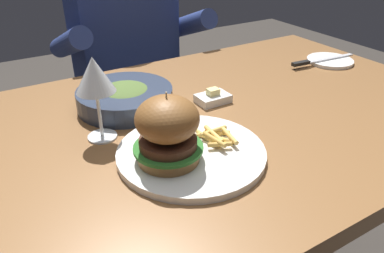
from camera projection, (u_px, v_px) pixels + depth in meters
name	position (u px, v px, depth m)	size (l,w,h in m)	color
dining_table	(198.00, 153.00, 0.89)	(1.37, 0.80, 0.74)	brown
main_plate	(191.00, 153.00, 0.71)	(0.28, 0.28, 0.01)	white
burger_sandwich	(168.00, 130.00, 0.65)	(0.13, 0.13, 0.13)	#9E6B38
fries_pile	(215.00, 136.00, 0.73)	(0.07, 0.09, 0.02)	#E0B251
wine_glass	(94.00, 77.00, 0.71)	(0.08, 0.08, 0.17)	silver
bread_plate	(330.00, 61.00, 1.17)	(0.14, 0.14, 0.01)	white
table_knife	(318.00, 60.00, 1.15)	(0.24, 0.04, 0.01)	silver
butter_dish	(213.00, 98.00, 0.92)	(0.08, 0.06, 0.04)	white
soup_bowl	(125.00, 97.00, 0.89)	(0.23, 0.23, 0.05)	#2D384C
diner_person	(129.00, 84.00, 1.48)	(0.51, 0.36, 1.18)	#282833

